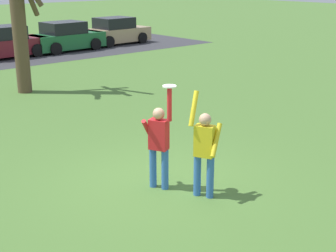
{
  "coord_description": "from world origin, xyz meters",
  "views": [
    {
      "loc": [
        -5.81,
        -6.89,
        4.07
      ],
      "look_at": [
        0.02,
        -0.28,
        1.26
      ],
      "focal_mm": 51.11,
      "sensor_mm": 36.0,
      "label": 1
    }
  ],
  "objects_px": {
    "person_catcher": "(159,141)",
    "bare_tree_tall": "(18,1)",
    "parked_car_tan": "(116,32)",
    "person_defender": "(204,148)",
    "parked_car_maroon": "(4,43)",
    "frisbee_disc": "(169,86)",
    "parked_car_green": "(66,37)"
  },
  "relations": [
    {
      "from": "bare_tree_tall",
      "to": "parked_car_maroon",
      "type": "bearing_deg",
      "value": 71.72
    },
    {
      "from": "person_catcher",
      "to": "parked_car_tan",
      "type": "xyz_separation_m",
      "value": [
        11.38,
        17.42,
        -0.25
      ]
    },
    {
      "from": "frisbee_disc",
      "to": "parked_car_tan",
      "type": "distance_m",
      "value": 20.98
    },
    {
      "from": "parked_car_maroon",
      "to": "parked_car_tan",
      "type": "xyz_separation_m",
      "value": [
        7.18,
        0.42,
        0.0
      ]
    },
    {
      "from": "person_catcher",
      "to": "parked_car_tan",
      "type": "distance_m",
      "value": 20.81
    },
    {
      "from": "parked_car_tan",
      "to": "bare_tree_tall",
      "type": "xyz_separation_m",
      "value": [
        -9.71,
        -8.06,
        2.47
      ]
    },
    {
      "from": "frisbee_disc",
      "to": "bare_tree_tall",
      "type": "bearing_deg",
      "value": 80.63
    },
    {
      "from": "parked_car_tan",
      "to": "parked_car_green",
      "type": "bearing_deg",
      "value": -176.71
    },
    {
      "from": "parked_car_maroon",
      "to": "parked_car_green",
      "type": "distance_m",
      "value": 3.53
    },
    {
      "from": "person_defender",
      "to": "parked_car_green",
      "type": "distance_m",
      "value": 19.32
    },
    {
      "from": "person_catcher",
      "to": "parked_car_maroon",
      "type": "xyz_separation_m",
      "value": [
        4.2,
        17.01,
        -0.25
      ]
    },
    {
      "from": "parked_car_green",
      "to": "parked_car_tan",
      "type": "xyz_separation_m",
      "value": [
        3.66,
        0.4,
        0.0
      ]
    },
    {
      "from": "person_defender",
      "to": "bare_tree_tall",
      "type": "bearing_deg",
      "value": -31.91
    },
    {
      "from": "person_catcher",
      "to": "person_defender",
      "type": "xyz_separation_m",
      "value": [
        0.39,
        -0.85,
        -0.0
      ]
    },
    {
      "from": "frisbee_disc",
      "to": "parked_car_maroon",
      "type": "height_order",
      "value": "frisbee_disc"
    },
    {
      "from": "person_catcher",
      "to": "parked_car_green",
      "type": "distance_m",
      "value": 18.7
    },
    {
      "from": "person_catcher",
      "to": "bare_tree_tall",
      "type": "bearing_deg",
      "value": 145.11
    },
    {
      "from": "person_defender",
      "to": "bare_tree_tall",
      "type": "height_order",
      "value": "bare_tree_tall"
    },
    {
      "from": "person_catcher",
      "to": "bare_tree_tall",
      "type": "relative_size",
      "value": 0.31
    },
    {
      "from": "frisbee_disc",
      "to": "bare_tree_tall",
      "type": "relative_size",
      "value": 0.04
    },
    {
      "from": "parked_car_tan",
      "to": "person_defender",
      "type": "bearing_deg",
      "value": -123.93
    },
    {
      "from": "person_defender",
      "to": "parked_car_tan",
      "type": "distance_m",
      "value": 21.32
    },
    {
      "from": "person_catcher",
      "to": "parked_car_tan",
      "type": "bearing_deg",
      "value": 122.08
    },
    {
      "from": "bare_tree_tall",
      "to": "parked_car_green",
      "type": "bearing_deg",
      "value": 51.72
    },
    {
      "from": "parked_car_tan",
      "to": "bare_tree_tall",
      "type": "distance_m",
      "value": 12.86
    },
    {
      "from": "person_defender",
      "to": "parked_car_tan",
      "type": "relative_size",
      "value": 0.49
    },
    {
      "from": "parked_car_maroon",
      "to": "parked_car_tan",
      "type": "distance_m",
      "value": 7.2
    },
    {
      "from": "person_catcher",
      "to": "person_defender",
      "type": "relative_size",
      "value": 1.02
    },
    {
      "from": "person_defender",
      "to": "parked_car_green",
      "type": "relative_size",
      "value": 0.49
    },
    {
      "from": "parked_car_maroon",
      "to": "parked_car_green",
      "type": "xyz_separation_m",
      "value": [
        3.53,
        0.02,
        0.0
      ]
    },
    {
      "from": "parked_car_maroon",
      "to": "person_defender",
      "type": "bearing_deg",
      "value": -104.93
    },
    {
      "from": "parked_car_green",
      "to": "person_defender",
      "type": "bearing_deg",
      "value": -115.2
    }
  ]
}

